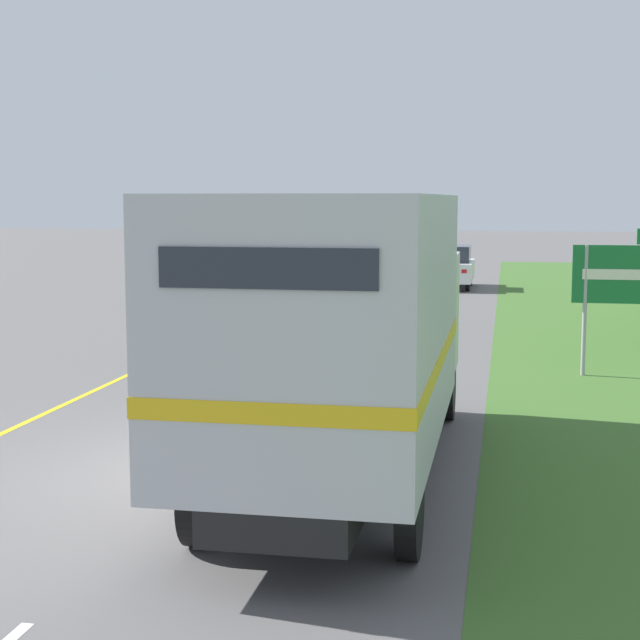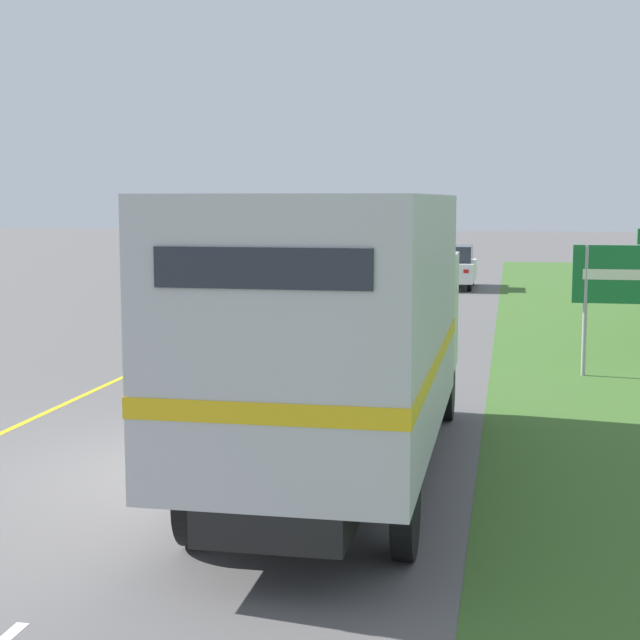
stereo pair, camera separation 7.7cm
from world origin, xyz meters
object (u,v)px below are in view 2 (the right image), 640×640
at_px(horse_trailer_truck, 341,325).
at_px(lead_car_white, 291,296).
at_px(highway_sign, 621,281).
at_px(lead_car_white_ahead, 453,266).

relative_size(horse_trailer_truck, lead_car_white, 2.17).
bearing_deg(horse_trailer_truck, lead_car_white, 105.24).
relative_size(horse_trailer_truck, highway_sign, 2.84).
distance_m(lead_car_white, highway_sign, 9.92).
relative_size(horse_trailer_truck, lead_car_white_ahead, 2.06).
bearing_deg(lead_car_white, lead_car_white_ahead, 75.49).
distance_m(lead_car_white, lead_car_white_ahead, 14.51).
distance_m(horse_trailer_truck, lead_car_white, 14.67).
bearing_deg(lead_car_white_ahead, highway_sign, -77.00).
bearing_deg(lead_car_white_ahead, lead_car_white, -104.51).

